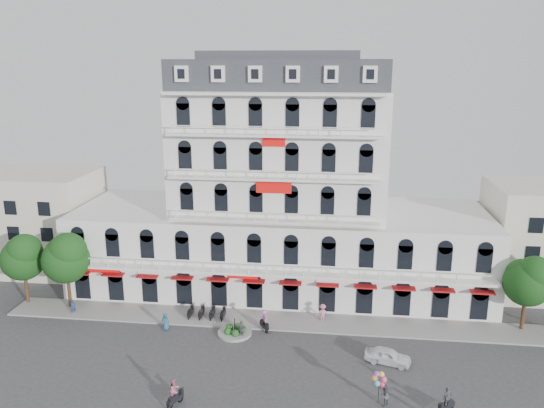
{
  "coord_description": "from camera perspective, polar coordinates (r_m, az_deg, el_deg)",
  "views": [
    {
      "loc": [
        5.79,
        -38.18,
        24.7
      ],
      "look_at": [
        0.06,
        10.0,
        11.7
      ],
      "focal_mm": 35.0,
      "sensor_mm": 36.0,
      "label": 1
    }
  ],
  "objects": [
    {
      "name": "ground",
      "position": [
        45.84,
        -1.62,
        -17.62
      ],
      "size": [
        120.0,
        120.0,
        0.0
      ],
      "primitive_type": "plane",
      "color": "#38383A",
      "rests_on": "ground"
    },
    {
      "name": "sidewalk",
      "position": [
        53.53,
        -0.19,
        -12.39
      ],
      "size": [
        53.0,
        4.0,
        0.16
      ],
      "primitive_type": "cube",
      "color": "gray",
      "rests_on": "ground"
    },
    {
      "name": "main_building",
      "position": [
        58.36,
        0.87,
        0.37
      ],
      "size": [
        45.0,
        15.0,
        25.8
      ],
      "color": "silver",
      "rests_on": "ground"
    },
    {
      "name": "flank_building_west",
      "position": [
        70.82,
        -23.89,
        -1.64
      ],
      "size": [
        14.0,
        10.0,
        12.0
      ],
      "primitive_type": "cube",
      "color": "beige",
      "rests_on": "ground"
    },
    {
      "name": "traffic_island",
      "position": [
        51.25,
        -4.04,
        -13.53
      ],
      "size": [
        3.2,
        3.2,
        1.6
      ],
      "color": "gray",
      "rests_on": "ground"
    },
    {
      "name": "parked_scooter_row",
      "position": [
        54.44,
        -7.02,
        -12.11
      ],
      "size": [
        4.4,
        1.8,
        1.1
      ],
      "primitive_type": null,
      "color": "black",
      "rests_on": "ground"
    },
    {
      "name": "tree_west_outer",
      "position": [
        60.83,
        -25.22,
        -5.04
      ],
      "size": [
        4.5,
        4.48,
        7.76
      ],
      "color": "#382314",
      "rests_on": "ground"
    },
    {
      "name": "tree_west_inner",
      "position": [
        57.86,
        -21.29,
        -5.26
      ],
      "size": [
        4.76,
        4.76,
        8.25
      ],
      "color": "#382314",
      "rests_on": "ground"
    },
    {
      "name": "tree_east_inner",
      "position": [
        55.07,
        25.86,
        -7.31
      ],
      "size": [
        4.4,
        4.37,
        7.57
      ],
      "color": "#382314",
      "rests_on": "ground"
    },
    {
      "name": "parked_car",
      "position": [
        47.67,
        12.35,
        -15.67
      ],
      "size": [
        4.16,
        2.52,
        1.32
      ],
      "primitive_type": "imported",
      "rotation": [
        0.0,
        0.0,
        1.31
      ],
      "color": "white",
      "rests_on": "ground"
    },
    {
      "name": "rider_southwest",
      "position": [
        42.13,
        -10.42,
        -19.28
      ],
      "size": [
        0.99,
        1.57,
        2.22
      ],
      "rotation": [
        0.0,
        0.0,
        1.1
      ],
      "color": "black",
      "rests_on": "ground"
    },
    {
      "name": "rider_northeast",
      "position": [
        42.79,
        18.31,
        -19.39
      ],
      "size": [
        1.37,
        1.24,
        2.17
      ],
      "rotation": [
        0.0,
        0.0,
        3.85
      ],
      "color": "black",
      "rests_on": "ground"
    },
    {
      "name": "rider_center",
      "position": [
        51.35,
        -0.84,
        -12.33
      ],
      "size": [
        1.08,
        1.53,
        2.14
      ],
      "rotation": [
        0.0,
        0.0,
        5.24
      ],
      "color": "black",
      "rests_on": "ground"
    },
    {
      "name": "pedestrian_left",
      "position": [
        52.62,
        -11.39,
        -12.29
      ],
      "size": [
        0.83,
        0.54,
        1.67
      ],
      "primitive_type": "imported",
      "rotation": [
        0.0,
        0.0,
        -0.02
      ],
      "color": "#265673",
      "rests_on": "ground"
    },
    {
      "name": "pedestrian_mid",
      "position": [
        50.36,
        -3.29,
        -13.31
      ],
      "size": [
        1.03,
        0.53,
        1.68
      ],
      "primitive_type": "imported",
      "rotation": [
        0.0,
        0.0,
        3.26
      ],
      "color": "#55575D",
      "rests_on": "ground"
    },
    {
      "name": "pedestrian_right",
      "position": [
        53.28,
        5.45,
        -11.58
      ],
      "size": [
        1.33,
        0.97,
        1.85
      ],
      "primitive_type": "imported",
      "rotation": [
        0.0,
        0.0,
        3.4
      ],
      "color": "#CA6B88",
      "rests_on": "ground"
    },
    {
      "name": "pedestrian_far",
      "position": [
        58.19,
        -20.59,
        -10.3
      ],
      "size": [
        0.59,
        0.67,
        1.56
      ],
      "primitive_type": "imported",
      "rotation": [
        0.0,
        0.0,
        1.11
      ],
      "color": "navy",
      "rests_on": "ground"
    },
    {
      "name": "balloon_vendor",
      "position": [
        42.35,
        11.8,
        -18.94
      ],
      "size": [
        1.44,
        1.33,
        2.45
      ],
      "color": "#4C4D52",
      "rests_on": "ground"
    }
  ]
}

